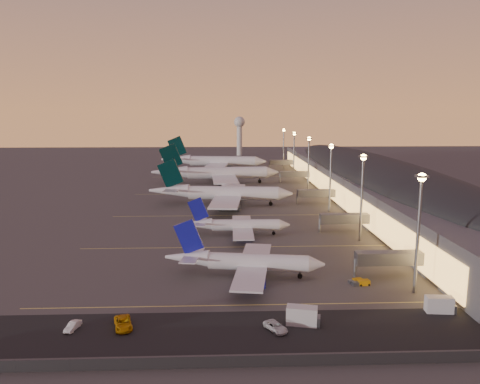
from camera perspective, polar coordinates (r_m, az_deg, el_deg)
name	(u,v)px	position (r m, az deg, el deg)	size (l,w,h in m)	color
ground	(239,242)	(138.85, -0.10, -6.12)	(700.00, 700.00, 0.00)	#3F3C3A
airliner_narrow_south	(244,262)	(110.60, 0.51, -8.52)	(37.70, 34.01, 13.47)	silver
airliner_narrow_north	(236,225)	(145.65, -0.47, -4.08)	(33.69, 30.00, 12.07)	silver
airliner_wide_near	(221,193)	(190.94, -2.37, -0.13)	(59.15, 54.19, 18.92)	silver
airliner_wide_mid	(216,173)	(245.71, -2.94, 2.31)	(66.83, 60.88, 21.39)	silver
airliner_wide_far	(214,161)	(301.16, -3.23, 3.77)	(67.90, 62.33, 21.72)	silver
terminal_building	(370,176)	(218.35, 15.61, 1.84)	(56.35, 255.00, 17.46)	#4D4C52
light_masts	(317,159)	(203.53, 9.41, 3.98)	(2.20, 217.20, 25.90)	slate
radar_tower	(239,129)	(393.86, -0.07, 7.65)	(9.00, 9.00, 32.50)	silver
service_lane	(251,331)	(86.58, 1.36, -16.54)	(260.00, 16.00, 0.01)	black
lane_markings	(235,212)	(177.58, -0.58, -2.51)	(90.00, 180.36, 0.00)	#D8C659
fence	(256,361)	(75.57, 1.97, -19.94)	(124.00, 0.12, 2.00)	#2D2D30
baggage_tug_a	(356,281)	(110.81, 13.95, -10.47)	(3.41, 1.95, 0.96)	#C38107
baggage_tug_b	(362,283)	(109.72, 14.60, -10.66)	(4.00, 1.99, 1.15)	#C38107
catering_truck_a	(304,316)	(88.72, 7.76, -14.79)	(6.48, 3.68, 3.43)	silver
catering_truck_b	(441,305)	(100.69, 23.27, -12.53)	(5.77, 2.72, 3.14)	silver
service_van_a	(73,326)	(91.60, -19.71, -15.12)	(1.45, 4.17, 1.37)	silver
service_van_b	(123,323)	(89.65, -14.05, -15.25)	(2.92, 6.34, 1.76)	#C38107
service_van_c	(276,327)	(86.52, 4.37, -16.05)	(2.42, 5.24, 1.46)	silver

